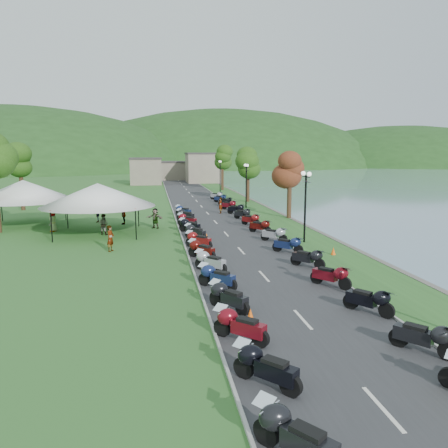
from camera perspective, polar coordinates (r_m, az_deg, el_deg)
name	(u,v)px	position (r m, az deg, el deg)	size (l,w,h in m)	color
ground	(348,370)	(14.12, 15.86, -17.92)	(400.00, 400.00, 0.00)	#3A752F
road	(201,206)	(52.00, -2.97, 2.31)	(7.00, 120.00, 0.02)	#353538
hills_backdrop	(165,166)	(211.47, -7.72, 7.56)	(360.00, 120.00, 76.00)	#285621
far_building	(170,170)	(96.45, -7.10, 6.99)	(18.00, 16.00, 5.00)	gray
moto_row_left	(203,250)	(26.38, -2.74, -3.43)	(2.60, 37.90, 1.10)	#331411
moto_row_right	(256,223)	(36.57, 4.14, 0.16)	(2.60, 48.71, 1.10)	#331411
vendor_tent_main	(99,209)	(35.72, -16.06, 1.95)	(5.91, 5.91, 4.00)	white
vendor_tent_side	(25,203)	(42.03, -24.61, 2.52)	(5.69, 5.69, 4.00)	white
tree_lakeside	(290,178)	(42.84, 8.58, 5.90)	(2.79, 2.79, 7.74)	#326219
pedestrian_a	(111,251)	(29.45, -14.55, -3.47)	(0.62, 0.46, 1.71)	slate
pedestrian_b	(104,235)	(35.49, -15.41, -1.34)	(0.80, 0.44, 1.64)	slate
pedestrian_c	(97,222)	(41.91, -16.20, 0.23)	(1.09, 0.45, 1.69)	slate
traffic_cone_near	(250,315)	(16.96, 3.46, -11.82)	(0.34, 0.34, 0.53)	#F2590C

